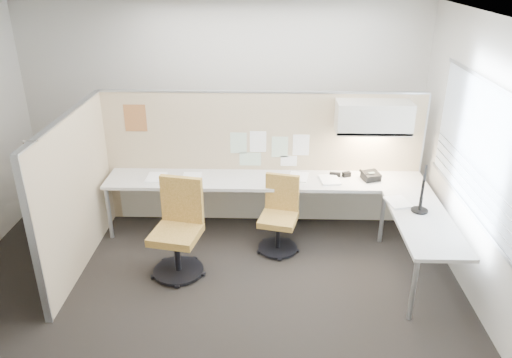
{
  "coord_description": "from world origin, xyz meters",
  "views": [
    {
      "loc": [
        0.64,
        -4.44,
        3.3
      ],
      "look_at": [
        0.5,
        0.8,
        0.94
      ],
      "focal_mm": 35.0,
      "sensor_mm": 36.0,
      "label": 1
    }
  ],
  "objects_px": {
    "desk": "(292,194)",
    "chair_right": "(279,217)",
    "chair_left": "(178,231)",
    "monitor": "(423,189)",
    "phone": "(370,176)"
  },
  "relations": [
    {
      "from": "desk",
      "to": "chair_right",
      "type": "xyz_separation_m",
      "value": [
        -0.15,
        -0.28,
        -0.18
      ]
    },
    {
      "from": "desk",
      "to": "chair_right",
      "type": "relative_size",
      "value": 4.4
    },
    {
      "from": "chair_left",
      "to": "monitor",
      "type": "height_order",
      "value": "monitor"
    },
    {
      "from": "chair_left",
      "to": "chair_right",
      "type": "height_order",
      "value": "chair_left"
    },
    {
      "from": "desk",
      "to": "monitor",
      "type": "bearing_deg",
      "value": -26.22
    },
    {
      "from": "chair_right",
      "to": "monitor",
      "type": "bearing_deg",
      "value": -1.1
    },
    {
      "from": "chair_right",
      "to": "phone",
      "type": "bearing_deg",
      "value": 34.51
    },
    {
      "from": "phone",
      "to": "chair_left",
      "type": "bearing_deg",
      "value": -176.72
    },
    {
      "from": "desk",
      "to": "phone",
      "type": "xyz_separation_m",
      "value": [
        0.98,
        0.16,
        0.18
      ]
    },
    {
      "from": "chair_left",
      "to": "phone",
      "type": "bearing_deg",
      "value": 33.94
    },
    {
      "from": "desk",
      "to": "monitor",
      "type": "height_order",
      "value": "monitor"
    },
    {
      "from": "desk",
      "to": "monitor",
      "type": "distance_m",
      "value": 1.58
    },
    {
      "from": "chair_left",
      "to": "chair_right",
      "type": "distance_m",
      "value": 1.24
    },
    {
      "from": "monitor",
      "to": "phone",
      "type": "distance_m",
      "value": 0.94
    },
    {
      "from": "phone",
      "to": "desk",
      "type": "bearing_deg",
      "value": 169.75
    }
  ]
}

